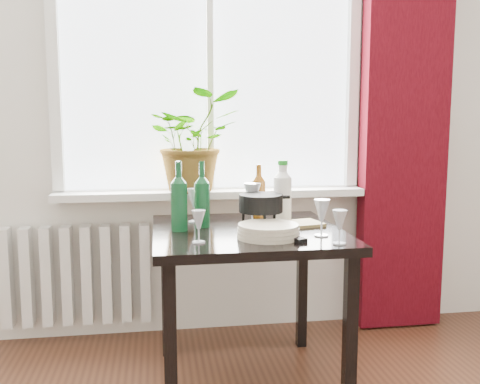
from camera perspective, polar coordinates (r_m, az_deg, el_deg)
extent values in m
cube|color=white|center=(3.06, -3.29, 14.55)|extent=(1.72, 0.08, 1.62)
cube|color=white|center=(3.00, -3.05, -0.15)|extent=(1.72, 0.20, 0.04)
cube|color=#37050B|center=(3.25, 17.20, 8.45)|extent=(0.50, 0.12, 2.56)
cube|color=silver|center=(3.14, -16.96, -8.45)|extent=(0.80, 0.10, 0.55)
cube|color=black|center=(2.44, 0.78, -4.44)|extent=(0.85, 0.85, 0.04)
cube|color=black|center=(2.18, -7.44, -16.32)|extent=(0.05, 0.05, 0.70)
cube|color=black|center=(2.86, -7.86, -10.38)|extent=(0.05, 0.05, 0.70)
cube|color=black|center=(2.31, 11.65, -14.97)|extent=(0.05, 0.05, 0.70)
cube|color=black|center=(2.96, 6.62, -9.72)|extent=(0.05, 0.05, 0.70)
imported|color=#2D721E|center=(2.92, -4.99, 5.44)|extent=(0.57, 0.52, 0.55)
cylinder|color=beige|center=(2.26, 3.05, -4.18)|extent=(0.33, 0.33, 0.06)
cube|color=black|center=(2.24, 5.47, -4.86)|extent=(0.11, 0.16, 0.02)
cube|color=olive|center=(2.54, 5.88, -3.42)|extent=(0.28, 0.21, 0.01)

